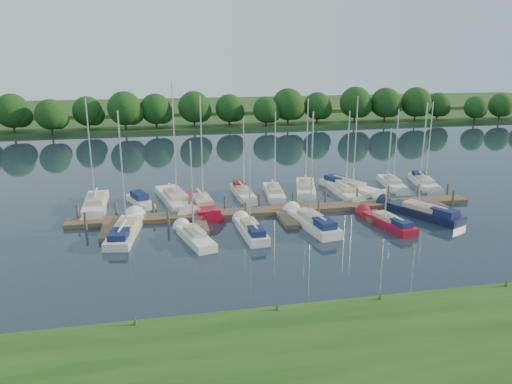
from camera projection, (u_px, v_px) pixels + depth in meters
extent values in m
plane|color=#17212F|center=(303.00, 242.00, 41.43)|extent=(260.00, 260.00, 0.00)
cube|color=#1C4614|center=(391.00, 346.00, 26.28)|extent=(90.00, 10.00, 0.50)
cube|color=brown|center=(279.00, 210.00, 48.91)|extent=(40.00, 2.00, 0.40)
cube|color=brown|center=(108.00, 232.00, 42.99)|extent=(1.20, 4.00, 0.40)
cube|color=brown|center=(201.00, 226.00, 44.54)|extent=(1.20, 4.00, 0.40)
cube|color=brown|center=(287.00, 220.00, 46.08)|extent=(1.20, 4.00, 0.40)
cube|color=brown|center=(368.00, 215.00, 47.63)|extent=(1.20, 4.00, 0.40)
cube|color=brown|center=(444.00, 209.00, 49.18)|extent=(1.20, 4.00, 0.40)
cylinder|color=#473D33|center=(78.00, 215.00, 46.35)|extent=(0.24, 0.24, 2.00)
cylinder|color=#473D33|center=(116.00, 212.00, 47.02)|extent=(0.24, 0.24, 2.00)
cylinder|color=#473D33|center=(153.00, 210.00, 47.69)|extent=(0.24, 0.24, 2.00)
cylinder|color=#473D33|center=(190.00, 208.00, 48.36)|extent=(0.24, 0.24, 2.00)
cylinder|color=#473D33|center=(225.00, 206.00, 49.03)|extent=(0.24, 0.24, 2.00)
cylinder|color=#473D33|center=(259.00, 204.00, 49.70)|extent=(0.24, 0.24, 2.00)
cylinder|color=#473D33|center=(293.00, 202.00, 50.36)|extent=(0.24, 0.24, 2.00)
cylinder|color=#473D33|center=(325.00, 200.00, 51.03)|extent=(0.24, 0.24, 2.00)
cylinder|color=#473D33|center=(357.00, 198.00, 51.70)|extent=(0.24, 0.24, 2.00)
cylinder|color=#473D33|center=(388.00, 196.00, 52.37)|extent=(0.24, 0.24, 2.00)
cylinder|color=#473D33|center=(418.00, 194.00, 53.04)|extent=(0.24, 0.24, 2.00)
cylinder|color=#473D33|center=(447.00, 192.00, 53.71)|extent=(0.24, 0.24, 2.00)
cylinder|color=#473D33|center=(86.00, 223.00, 44.09)|extent=(0.24, 0.24, 2.00)
cylinder|color=#473D33|center=(168.00, 218.00, 45.49)|extent=(0.24, 0.24, 2.00)
cylinder|color=#473D33|center=(246.00, 213.00, 46.88)|extent=(0.24, 0.24, 2.00)
cylinder|color=#473D33|center=(319.00, 208.00, 48.28)|extent=(0.24, 0.24, 2.00)
cylinder|color=#473D33|center=(388.00, 204.00, 49.67)|extent=(0.24, 0.24, 2.00)
cylinder|color=#473D33|center=(453.00, 200.00, 51.06)|extent=(0.24, 0.24, 2.00)
cube|color=#27471B|center=(206.00, 120.00, 112.04)|extent=(180.00, 30.00, 0.60)
cube|color=#355826|center=(196.00, 107.00, 135.50)|extent=(220.00, 40.00, 1.40)
cylinder|color=#38281C|center=(22.00, 130.00, 92.95)|extent=(0.36, 0.36, 2.21)
sphere|color=#12330E|center=(20.00, 115.00, 92.21)|extent=(5.16, 5.16, 5.16)
sphere|color=#12330E|center=(28.00, 119.00, 92.81)|extent=(3.69, 3.69, 3.69)
cylinder|color=#38281C|center=(60.00, 129.00, 92.84)|extent=(0.36, 0.36, 2.55)
sphere|color=#12330E|center=(58.00, 112.00, 91.99)|extent=(5.94, 5.94, 5.94)
sphere|color=#12330E|center=(66.00, 117.00, 92.66)|extent=(4.24, 4.24, 4.24)
cylinder|color=#38281C|center=(95.00, 127.00, 95.81)|extent=(0.36, 0.36, 2.24)
sphere|color=#12330E|center=(94.00, 113.00, 95.06)|extent=(5.24, 5.24, 5.24)
sphere|color=#12330E|center=(100.00, 117.00, 95.67)|extent=(3.74, 3.74, 3.74)
cylinder|color=#38281C|center=(129.00, 126.00, 97.53)|extent=(0.36, 0.36, 2.40)
sphere|color=#12330E|center=(128.00, 111.00, 96.74)|extent=(5.61, 5.61, 5.61)
sphere|color=#12330E|center=(135.00, 114.00, 97.37)|extent=(4.01, 4.01, 4.01)
cylinder|color=#38281C|center=(156.00, 127.00, 97.25)|extent=(0.36, 0.36, 2.18)
sphere|color=#12330E|center=(156.00, 113.00, 96.53)|extent=(5.08, 5.08, 5.08)
sphere|color=#12330E|center=(161.00, 116.00, 97.12)|extent=(3.63, 3.63, 3.63)
cylinder|color=#38281C|center=(202.00, 125.00, 99.07)|extent=(0.36, 0.36, 2.33)
sphere|color=#12330E|center=(201.00, 110.00, 98.30)|extent=(5.44, 5.44, 5.44)
sphere|color=#12330E|center=(207.00, 114.00, 98.93)|extent=(3.88, 3.88, 3.88)
cylinder|color=#38281C|center=(228.00, 124.00, 101.62)|extent=(0.36, 0.36, 2.02)
sphere|color=#12330E|center=(227.00, 112.00, 100.95)|extent=(4.71, 4.71, 4.71)
sphere|color=#12330E|center=(232.00, 115.00, 101.52)|extent=(3.36, 3.36, 3.36)
cylinder|color=#38281C|center=(264.00, 123.00, 102.11)|extent=(0.36, 0.36, 2.32)
sphere|color=#12330E|center=(264.00, 109.00, 101.34)|extent=(5.41, 5.41, 5.41)
sphere|color=#12330E|center=(269.00, 112.00, 101.96)|extent=(3.87, 3.87, 3.87)
cylinder|color=#38281C|center=(295.00, 121.00, 103.91)|extent=(0.36, 0.36, 2.50)
sphere|color=#12330E|center=(296.00, 106.00, 103.08)|extent=(5.84, 5.84, 5.84)
sphere|color=#12330E|center=(301.00, 110.00, 103.74)|extent=(4.17, 4.17, 4.17)
cylinder|color=#38281C|center=(329.00, 120.00, 104.13)|extent=(0.36, 0.36, 2.70)
sphere|color=#12330E|center=(329.00, 104.00, 103.23)|extent=(6.30, 6.30, 6.30)
sphere|color=#12330E|center=(335.00, 108.00, 103.92)|extent=(4.50, 4.50, 4.50)
cylinder|color=#38281C|center=(354.00, 122.00, 104.67)|extent=(0.36, 0.36, 2.00)
sphere|color=#12330E|center=(355.00, 110.00, 104.01)|extent=(4.66, 4.66, 4.66)
sphere|color=#12330E|center=(359.00, 113.00, 104.57)|extent=(3.33, 3.33, 3.33)
cylinder|color=#38281C|center=(381.00, 119.00, 108.25)|extent=(0.36, 0.36, 1.99)
sphere|color=#12330E|center=(382.00, 108.00, 107.58)|extent=(4.63, 4.63, 4.63)
sphere|color=#12330E|center=(386.00, 111.00, 108.15)|extent=(3.31, 3.31, 3.31)
cylinder|color=#38281C|center=(415.00, 118.00, 108.17)|extent=(0.36, 0.36, 2.58)
sphere|color=#12330E|center=(417.00, 103.00, 107.31)|extent=(6.02, 6.02, 6.02)
sphere|color=#12330E|center=(421.00, 107.00, 107.98)|extent=(4.30, 4.30, 4.30)
cylinder|color=#38281C|center=(438.00, 116.00, 110.95)|extent=(0.36, 0.36, 2.57)
sphere|color=#12330E|center=(440.00, 102.00, 110.09)|extent=(5.99, 5.99, 5.99)
sphere|color=#12330E|center=(444.00, 106.00, 110.76)|extent=(4.28, 4.28, 4.28)
cylinder|color=#38281C|center=(465.00, 116.00, 111.76)|extent=(0.36, 0.36, 2.70)
sphere|color=#12330E|center=(467.00, 101.00, 110.86)|extent=(6.31, 6.31, 6.31)
sphere|color=#12330E|center=(471.00, 105.00, 111.56)|extent=(4.51, 4.51, 4.51)
cylinder|color=#38281C|center=(491.00, 115.00, 113.11)|extent=(0.36, 0.36, 2.46)
sphere|color=#12330E|center=(493.00, 102.00, 112.29)|extent=(5.75, 5.75, 5.75)
sphere|color=#12330E|center=(496.00, 105.00, 112.94)|extent=(4.11, 4.11, 4.11)
cube|color=white|center=(96.00, 206.00, 50.49)|extent=(2.27, 7.65, 1.21)
cone|color=white|center=(93.00, 218.00, 46.91)|extent=(1.11, 2.68, 1.07)
cube|color=#B8A78E|center=(95.00, 199.00, 49.92)|extent=(1.66, 3.45, 0.55)
cylinder|color=silver|center=(90.00, 151.00, 48.20)|extent=(0.12, 0.12, 10.28)
cylinder|color=silver|center=(96.00, 192.00, 50.87)|extent=(0.16, 3.43, 0.10)
cylinder|color=white|center=(96.00, 192.00, 50.87)|extent=(0.25, 3.05, 0.20)
cube|color=white|center=(140.00, 202.00, 51.65)|extent=(2.96, 4.57, 0.87)
cone|color=white|center=(148.00, 208.00, 49.91)|extent=(1.15, 1.48, 0.72)
cube|color=#16204D|center=(139.00, 196.00, 51.47)|extent=(1.96, 2.65, 0.78)
cube|color=white|center=(175.00, 200.00, 52.43)|extent=(4.05, 9.00, 1.14)
cone|color=white|center=(186.00, 212.00, 48.57)|extent=(1.78, 3.22, 1.22)
cube|color=#B8A78E|center=(176.00, 194.00, 51.85)|extent=(2.54, 4.19, 0.52)
cylinder|color=silver|center=(174.00, 141.00, 49.91)|extent=(0.12, 0.12, 11.74)
cylinder|color=silver|center=(173.00, 188.00, 52.89)|extent=(0.85, 3.86, 0.10)
cylinder|color=white|center=(173.00, 188.00, 52.89)|extent=(0.86, 3.45, 0.20)
cube|color=maroon|center=(202.00, 206.00, 50.57)|extent=(2.87, 7.93, 1.16)
cone|color=maroon|center=(210.00, 217.00, 46.99)|extent=(1.33, 2.81, 1.09)
cube|color=#B8A78E|center=(202.00, 200.00, 50.01)|extent=(1.94, 3.63, 0.53)
cylinder|color=silver|center=(202.00, 150.00, 48.27)|extent=(0.12, 0.12, 10.49)
cylinder|color=silver|center=(200.00, 193.00, 50.97)|extent=(0.42, 3.49, 0.10)
cylinder|color=white|center=(200.00, 193.00, 50.97)|extent=(0.48, 3.11, 0.20)
cube|color=white|center=(243.00, 195.00, 54.46)|extent=(1.93, 5.95, 1.03)
cone|color=white|center=(249.00, 202.00, 51.72)|extent=(0.92, 2.09, 0.82)
cube|color=#B8A78E|center=(243.00, 190.00, 54.01)|extent=(1.36, 2.70, 0.47)
cube|color=maroon|center=(239.00, 184.00, 55.79)|extent=(1.23, 1.82, 0.52)
cylinder|color=silver|center=(244.00, 155.00, 52.69)|extent=(0.12, 0.12, 7.93)
cylinder|color=silver|center=(241.00, 184.00, 54.73)|extent=(0.23, 2.65, 0.10)
cylinder|color=white|center=(241.00, 184.00, 54.73)|extent=(0.31, 2.36, 0.20)
cube|color=white|center=(274.00, 194.00, 54.56)|extent=(2.47, 6.45, 1.12)
cone|color=white|center=(278.00, 203.00, 51.54)|extent=(1.13, 2.29, 0.88)
cube|color=#B8A78E|center=(274.00, 189.00, 54.06)|extent=(1.64, 2.96, 0.51)
cylinder|color=silver|center=(275.00, 152.00, 52.65)|extent=(0.12, 0.12, 8.50)
cylinder|color=silver|center=(273.00, 183.00, 54.86)|extent=(0.42, 2.83, 0.10)
cylinder|color=white|center=(273.00, 183.00, 54.86)|extent=(0.48, 2.52, 0.20)
cube|color=white|center=(306.00, 190.00, 56.31)|extent=(3.85, 7.45, 1.13)
cone|color=white|center=(306.00, 199.00, 52.87)|extent=(1.64, 2.69, 1.00)
cube|color=#B8A78E|center=(306.00, 184.00, 55.77)|extent=(2.31, 3.51, 0.51)
cylinder|color=silver|center=(307.00, 144.00, 54.15)|extent=(0.12, 0.12, 9.68)
cylinder|color=silver|center=(306.00, 179.00, 56.69)|extent=(0.96, 3.14, 0.10)
cylinder|color=white|center=(306.00, 179.00, 56.69)|extent=(0.96, 2.82, 0.20)
cube|color=white|center=(343.00, 193.00, 55.08)|extent=(1.93, 6.43, 0.97)
cone|color=white|center=(355.00, 201.00, 52.08)|extent=(0.94, 2.26, 0.89)
cube|color=#B8A78E|center=(345.00, 189.00, 54.61)|extent=(1.41, 2.90, 0.44)
cylinder|color=silver|center=(348.00, 152.00, 53.18)|extent=(0.12, 0.12, 8.63)
cylinder|color=silver|center=(342.00, 183.00, 55.42)|extent=(0.16, 2.88, 0.10)
cylinder|color=white|center=(342.00, 183.00, 55.42)|extent=(0.26, 2.56, 0.20)
cube|color=white|center=(348.00, 188.00, 56.87)|extent=(5.17, 7.49, 1.10)
cone|color=white|center=(374.00, 196.00, 54.11)|extent=(2.08, 2.76, 1.03)
cube|color=#B8A78E|center=(351.00, 183.00, 56.41)|extent=(2.88, 3.65, 0.50)
cube|color=#16204D|center=(335.00, 178.00, 58.20)|extent=(2.28, 2.62, 0.55)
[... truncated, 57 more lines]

